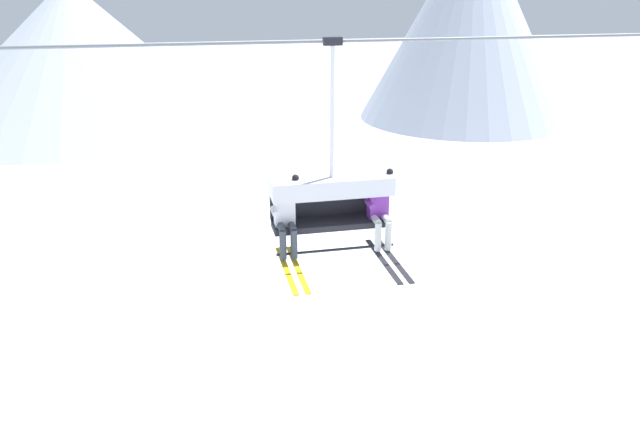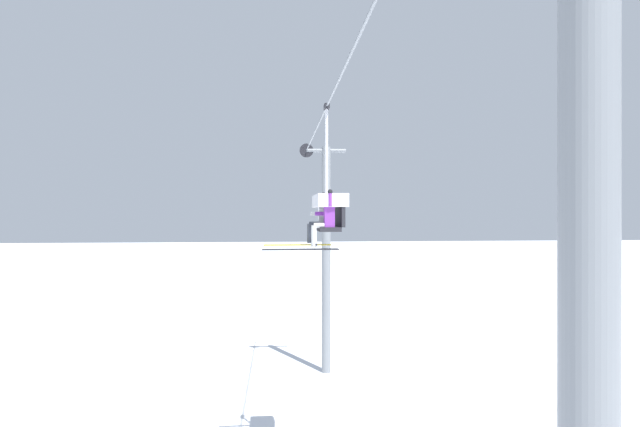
{
  "view_description": "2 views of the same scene",
  "coord_description": "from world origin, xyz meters",
  "px_view_note": "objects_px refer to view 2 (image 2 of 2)",
  "views": [
    {
      "loc": [
        -1.9,
        -10.04,
        9.85
      ],
      "look_at": [
        0.13,
        -0.82,
        6.29
      ],
      "focal_mm": 35.0,
      "sensor_mm": 36.0,
      "label": 1
    },
    {
      "loc": [
        12.12,
        -1.96,
        6.45
      ],
      "look_at": [
        0.56,
        -0.98,
        6.45
      ],
      "focal_mm": 28.0,
      "sensor_mm": 36.0,
      "label": 2
    }
  ],
  "objects_px": {
    "chairlift_chair": "(330,206)",
    "skier_white": "(318,218)",
    "skier_purple": "(324,219)",
    "lift_tower_near": "(326,254)"
  },
  "relations": [
    {
      "from": "chairlift_chair",
      "to": "skier_white",
      "type": "distance_m",
      "value": 0.86
    },
    {
      "from": "chairlift_chair",
      "to": "skier_purple",
      "type": "xyz_separation_m",
      "value": [
        0.78,
        -0.21,
        -0.3
      ]
    },
    {
      "from": "skier_white",
      "to": "skier_purple",
      "type": "distance_m",
      "value": 1.56
    },
    {
      "from": "chairlift_chair",
      "to": "lift_tower_near",
      "type": "bearing_deg",
      "value": 175.11
    },
    {
      "from": "skier_purple",
      "to": "lift_tower_near",
      "type": "bearing_deg",
      "value": 174.19
    },
    {
      "from": "lift_tower_near",
      "to": "chairlift_chair",
      "type": "xyz_separation_m",
      "value": [
        8.31,
        -0.71,
        1.82
      ]
    },
    {
      "from": "chairlift_chair",
      "to": "skier_purple",
      "type": "height_order",
      "value": "chairlift_chair"
    },
    {
      "from": "skier_purple",
      "to": "skier_white",
      "type": "bearing_deg",
      "value": 180.0
    },
    {
      "from": "lift_tower_near",
      "to": "chairlift_chair",
      "type": "height_order",
      "value": "lift_tower_near"
    },
    {
      "from": "skier_white",
      "to": "skier_purple",
      "type": "relative_size",
      "value": 1.0
    }
  ]
}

